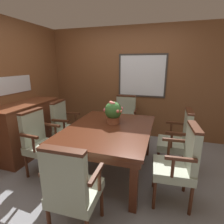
# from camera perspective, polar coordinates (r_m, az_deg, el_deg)

# --- Properties ---
(ground_plane) EXTENTS (14.00, 14.00, 0.00)m
(ground_plane) POSITION_cam_1_polar(r_m,az_deg,el_deg) (2.88, -4.73, -19.85)
(ground_plane) COLOR gray
(wall_back) EXTENTS (7.20, 0.08, 2.45)m
(wall_back) POSITION_cam_1_polar(r_m,az_deg,el_deg) (4.11, 4.50, 9.42)
(wall_back) COLOR brown
(wall_back) RESTS_ON ground_plane
(dining_table) EXTENTS (1.24, 1.58, 0.73)m
(dining_table) POSITION_cam_1_polar(r_m,az_deg,el_deg) (2.68, -0.95, -6.87)
(dining_table) COLOR #4C2314
(dining_table) RESTS_ON ground_plane
(chair_right_far) EXTENTS (0.46, 0.51, 1.00)m
(chair_right_far) POSITION_cam_1_polar(r_m,az_deg,el_deg) (2.92, 20.83, -7.96)
(chair_right_far) COLOR #472314
(chair_right_far) RESTS_ON ground_plane
(chair_head_far) EXTENTS (0.52, 0.48, 1.00)m
(chair_head_far) POSITION_cam_1_polar(r_m,az_deg,el_deg) (3.79, 4.20, -1.57)
(chair_head_far) COLOR #472314
(chair_head_far) RESTS_ON ground_plane
(chair_left_near) EXTENTS (0.49, 0.52, 1.00)m
(chair_left_near) POSITION_cam_1_polar(r_m,az_deg,el_deg) (2.89, -22.45, -8.40)
(chair_left_near) COLOR #472314
(chair_left_near) RESTS_ON ground_plane
(chair_left_far) EXTENTS (0.49, 0.53, 1.00)m
(chair_left_far) POSITION_cam_1_polar(r_m,az_deg,el_deg) (3.41, -15.05, -4.08)
(chair_left_far) COLOR #472314
(chair_left_far) RESTS_ON ground_plane
(chair_head_near) EXTENTS (0.51, 0.47, 1.00)m
(chair_head_near) POSITION_cam_1_polar(r_m,az_deg,el_deg) (1.82, -13.01, -22.82)
(chair_head_near) COLOR #472314
(chair_head_near) RESTS_ON ground_plane
(chair_right_near) EXTENTS (0.50, 0.53, 1.00)m
(chair_right_near) POSITION_cam_1_polar(r_m,az_deg,el_deg) (2.29, 21.28, -14.80)
(chair_right_near) COLOR #472314
(chair_right_near) RESTS_ON ground_plane
(potted_plant) EXTENTS (0.30, 0.28, 0.37)m
(potted_plant) POSITION_cam_1_polar(r_m,az_deg,el_deg) (2.77, 0.43, 0.06)
(potted_plant) COLOR #9E5638
(potted_plant) RESTS_ON dining_table
(sideboard_cabinet) EXTENTS (0.54, 1.30, 0.97)m
(sideboard_cabinet) POSITION_cam_1_polar(r_m,az_deg,el_deg) (3.66, -25.75, -4.82)
(sideboard_cabinet) COLOR brown
(sideboard_cabinet) RESTS_ON ground_plane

